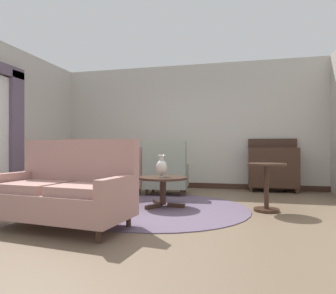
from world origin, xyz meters
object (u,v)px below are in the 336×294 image
(porcelain_vase, at_px, (162,167))
(settee, at_px, (65,191))
(armchair_far_left, at_px, (77,177))
(armchair_near_window, at_px, (117,174))
(armchair_back_corner, at_px, (166,172))
(coffee_table, at_px, (163,183))
(side_table, at_px, (266,182))
(sideboard, at_px, (273,167))

(porcelain_vase, relative_size, settee, 0.20)
(settee, bearing_deg, armchair_far_left, 121.64)
(settee, height_order, armchair_near_window, settee)
(armchair_back_corner, bearing_deg, coffee_table, 96.71)
(settee, height_order, armchair_back_corner, armchair_back_corner)
(armchair_back_corner, relative_size, side_table, 1.51)
(coffee_table, relative_size, settee, 0.45)
(armchair_near_window, xyz_separation_m, side_table, (2.76, -0.91, 0.02))
(coffee_table, distance_m, armchair_back_corner, 1.28)
(armchair_near_window, distance_m, side_table, 2.91)
(settee, xyz_separation_m, armchair_far_left, (-0.62, 1.34, 0.03))
(armchair_near_window, bearing_deg, coffee_table, 96.44)
(side_table, bearing_deg, settee, -148.48)
(settee, distance_m, side_table, 2.84)
(armchair_back_corner, distance_m, armchair_near_window, 0.97)
(settee, height_order, armchair_far_left, armchair_far_left)
(armchair_near_window, bearing_deg, porcelain_vase, 95.63)
(settee, height_order, side_table, settee)
(coffee_table, bearing_deg, armchair_far_left, -176.79)
(coffee_table, xyz_separation_m, armchair_far_left, (-1.46, -0.08, 0.07))
(side_table, bearing_deg, armchair_near_window, 161.77)
(sideboard, bearing_deg, settee, -127.25)
(settee, height_order, sideboard, sideboard)
(coffee_table, xyz_separation_m, porcelain_vase, (-0.02, -0.01, 0.26))
(settee, xyz_separation_m, armchair_back_corner, (0.58, 2.67, 0.03))
(coffee_table, distance_m, armchair_near_window, 1.54)
(porcelain_vase, bearing_deg, armchair_back_corner, 100.74)
(sideboard, bearing_deg, armchair_near_window, -158.69)
(coffee_table, xyz_separation_m, sideboard, (1.89, 2.18, 0.15))
(sideboard, bearing_deg, side_table, -98.48)
(porcelain_vase, xyz_separation_m, side_table, (1.59, 0.08, -0.20))
(armchair_far_left, distance_m, sideboard, 4.04)
(armchair_far_left, relative_size, sideboard, 0.95)
(coffee_table, bearing_deg, porcelain_vase, -143.62)
(armchair_near_window, bearing_deg, settee, 54.02)
(settee, bearing_deg, porcelain_vase, 66.50)
(armchair_far_left, bearing_deg, settee, 31.10)
(armchair_near_window, xyz_separation_m, sideboard, (3.08, 1.20, 0.12))
(coffee_table, bearing_deg, armchair_back_corner, 101.64)
(settee, xyz_separation_m, side_table, (2.42, 1.48, 0.01))
(side_table, height_order, sideboard, sideboard)
(armchair_far_left, distance_m, side_table, 3.04)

